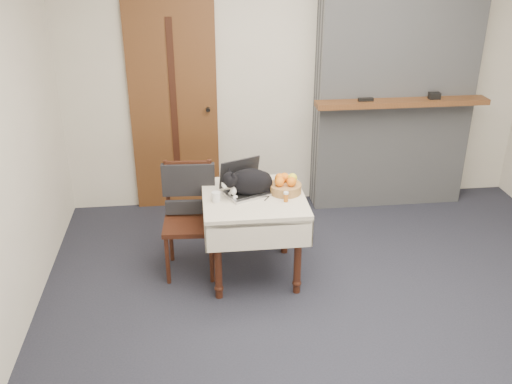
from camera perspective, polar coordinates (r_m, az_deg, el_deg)
ground at (r=4.31m, az=8.73°, el=-11.94°), size 4.50×4.50×0.00m
room_shell at (r=3.99m, az=8.69°, el=13.05°), size 4.52×4.01×2.61m
door at (r=5.51m, az=-8.20°, el=8.19°), size 0.82×0.10×2.00m
chimney at (r=5.65m, az=13.82°, el=11.27°), size 1.62×0.48×2.60m
side_table at (r=4.41m, az=-0.23°, el=-1.70°), size 0.78×0.78×0.70m
laptop at (r=4.41m, az=-1.14°, el=0.77°), size 0.42×0.40×0.25m
cat at (r=4.34m, az=-0.53°, el=1.00°), size 0.51×0.30×0.24m
cream_jar at (r=4.27m, az=-4.00°, el=-0.48°), size 0.07×0.07×0.08m
pill_bottle at (r=4.26m, az=3.02°, el=-0.46°), size 0.04×0.04×0.08m
fruit_basket at (r=4.41m, az=2.95°, el=0.66°), size 0.25×0.25×0.14m
desk_clutter at (r=4.41m, az=1.49°, el=-0.04°), size 0.10×0.10×0.01m
chair at (r=4.57m, az=-6.72°, el=-1.02°), size 0.43×0.42×0.91m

